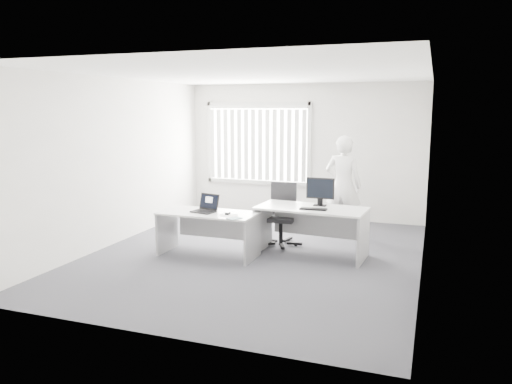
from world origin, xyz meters
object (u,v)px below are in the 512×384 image
(laptop, at_px, (203,204))
(desk_far, at_px, (311,221))
(person, at_px, (343,186))
(desk_near, at_px, (208,224))
(office_chair, at_px, (282,225))
(monitor, at_px, (320,192))

(laptop, bearing_deg, desk_far, 32.43)
(desk_far, height_order, person, person)
(person, xyz_separation_m, laptop, (-1.81, -2.07, -0.08))
(desk_near, bearing_deg, office_chair, 49.29)
(office_chair, distance_m, person, 1.46)
(desk_far, relative_size, office_chair, 1.66)
(desk_near, relative_size, desk_far, 0.88)
(laptop, bearing_deg, person, 61.16)
(desk_far, height_order, monitor, monitor)
(desk_far, bearing_deg, person, 85.33)
(desk_near, distance_m, person, 2.72)
(monitor, bearing_deg, office_chair, 157.70)
(desk_far, xyz_separation_m, laptop, (-1.58, -0.58, 0.28))
(desk_near, height_order, desk_far, desk_far)
(desk_far, distance_m, laptop, 1.70)
(person, height_order, laptop, person)
(desk_near, relative_size, laptop, 4.32)
(desk_far, bearing_deg, office_chair, 147.15)
(office_chair, xyz_separation_m, monitor, (0.72, -0.28, 0.67))
(person, relative_size, monitor, 4.09)
(office_chair, relative_size, laptop, 2.97)
(desk_far, xyz_separation_m, person, (0.23, 1.49, 0.36))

